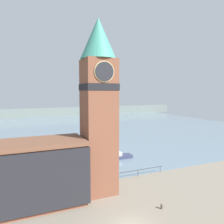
{
  "coord_description": "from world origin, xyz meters",
  "views": [
    {
      "loc": [
        -10.35,
        -18.99,
        14.16
      ],
      "look_at": [
        0.95,
        7.06,
        11.6
      ],
      "focal_mm": 35.0,
      "sensor_mm": 36.0,
      "label": 1
    }
  ],
  "objects_px": {
    "clock_tower": "(99,102)",
    "mooring_bollard_near": "(162,206)",
    "boat_near": "(119,156)",
    "pier_building": "(39,173)"
  },
  "relations": [
    {
      "from": "boat_near",
      "to": "mooring_bollard_near",
      "type": "xyz_separation_m",
      "value": [
        -3.96,
        -20.57,
        -0.18
      ]
    },
    {
      "from": "clock_tower",
      "to": "mooring_bollard_near",
      "type": "height_order",
      "value": "clock_tower"
    },
    {
      "from": "pier_building",
      "to": "mooring_bollard_near",
      "type": "xyz_separation_m",
      "value": [
        13.54,
        -7.06,
        -3.76
      ]
    },
    {
      "from": "clock_tower",
      "to": "mooring_bollard_near",
      "type": "relative_size",
      "value": 37.81
    },
    {
      "from": "clock_tower",
      "to": "mooring_bollard_near",
      "type": "xyz_separation_m",
      "value": [
        5.38,
        -7.47,
        -12.49
      ]
    },
    {
      "from": "mooring_bollard_near",
      "to": "clock_tower",
      "type": "bearing_deg",
      "value": 125.78
    },
    {
      "from": "mooring_bollard_near",
      "to": "boat_near",
      "type": "bearing_deg",
      "value": 79.11
    },
    {
      "from": "clock_tower",
      "to": "pier_building",
      "type": "bearing_deg",
      "value": -177.09
    },
    {
      "from": "boat_near",
      "to": "pier_building",
      "type": "bearing_deg",
      "value": -142.15
    },
    {
      "from": "boat_near",
      "to": "mooring_bollard_near",
      "type": "relative_size",
      "value": 8.07
    }
  ]
}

